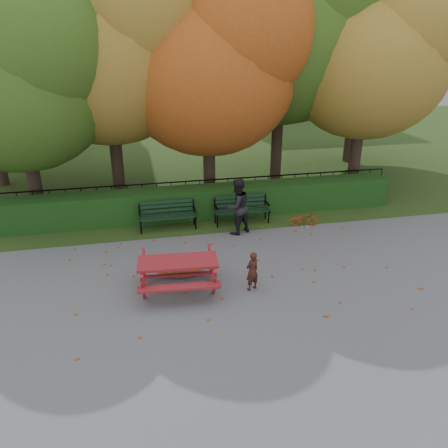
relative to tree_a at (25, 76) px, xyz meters
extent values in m
plane|color=#5F5F63|center=(5.19, -5.58, -4.52)|extent=(90.00, 90.00, 0.00)
plane|color=#253D17|center=(5.19, 8.42, -4.52)|extent=(90.00, 90.00, 0.00)
cube|color=#BBA691|center=(-3.81, 20.42, 2.98)|extent=(10.00, 7.00, 15.00)
cube|color=#BBA691|center=(13.19, 22.42, 1.48)|extent=(9.00, 6.00, 12.00)
cube|color=#0C330C|center=(5.19, -1.08, -4.02)|extent=(13.00, 0.90, 1.00)
cube|color=black|center=(5.19, -0.28, -4.44)|extent=(14.00, 0.04, 0.04)
cube|color=black|center=(5.19, -0.28, -3.52)|extent=(14.00, 0.04, 0.04)
cylinder|color=black|center=(-1.31, -0.28, -4.02)|extent=(0.03, 0.03, 1.00)
cylinder|color=black|center=(2.19, -0.28, -4.02)|extent=(0.03, 0.03, 1.00)
cylinder|color=black|center=(5.19, -0.28, -4.02)|extent=(0.03, 0.03, 1.00)
cylinder|color=black|center=(8.19, -0.28, -4.02)|extent=(0.03, 0.03, 1.00)
cylinder|color=black|center=(11.69, -0.28, -4.02)|extent=(0.03, 0.03, 1.00)
cylinder|color=black|center=(-0.31, 0.22, -3.21)|extent=(0.44, 0.44, 2.62)
ellipsoid|color=#324D18|center=(-0.31, 0.22, -0.40)|extent=(5.60, 5.60, 5.04)
sphere|color=#324D18|center=(0.67, -0.48, 0.86)|extent=(4.20, 4.20, 4.20)
cylinder|color=black|center=(2.39, 1.42, -2.95)|extent=(0.44, 0.44, 3.15)
ellipsoid|color=#85611A|center=(2.39, 1.42, 0.43)|extent=(6.40, 6.40, 5.76)
sphere|color=#85611A|center=(3.51, 0.62, 1.87)|extent=(4.80, 4.80, 4.80)
cylinder|color=black|center=(5.69, 0.62, -3.12)|extent=(0.44, 0.44, 2.80)
ellipsoid|color=maroon|center=(5.69, 0.62, -0.12)|extent=(6.00, 6.00, 5.40)
sphere|color=maroon|center=(6.74, -0.13, 1.23)|extent=(4.50, 4.50, 4.50)
cylinder|color=black|center=(8.69, 1.92, -2.77)|extent=(0.44, 0.44, 3.50)
ellipsoid|color=#324D18|center=(8.69, 1.92, 0.98)|extent=(6.80, 6.80, 6.12)
cylinder|color=black|center=(11.39, 0.42, -3.03)|extent=(0.44, 0.44, 2.97)
ellipsoid|color=#85611A|center=(11.39, 0.42, 0.15)|extent=(5.80, 5.80, 5.22)
sphere|color=#85611A|center=(12.40, -0.30, 1.46)|extent=(4.35, 4.35, 4.35)
cylinder|color=black|center=(13.19, 4.42, -2.95)|extent=(0.44, 0.44, 3.15)
ellipsoid|color=#324D18|center=(13.19, 4.42, 0.43)|extent=(6.00, 6.00, 5.40)
sphere|color=#324D18|center=(14.24, 3.67, 1.78)|extent=(4.50, 4.50, 4.50)
cube|color=black|center=(3.89, -2.16, -4.08)|extent=(1.80, 0.12, 0.04)
cube|color=black|center=(3.89, -1.98, -4.08)|extent=(1.80, 0.12, 0.04)
cube|color=black|center=(3.89, -1.80, -4.08)|extent=(1.80, 0.12, 0.04)
cube|color=black|center=(3.89, -1.71, -3.97)|extent=(1.80, 0.05, 0.10)
cube|color=black|center=(3.89, -1.71, -3.82)|extent=(1.80, 0.05, 0.10)
cube|color=black|center=(3.89, -1.71, -3.69)|extent=(1.80, 0.05, 0.10)
cube|color=black|center=(3.04, -1.98, -4.10)|extent=(0.05, 0.55, 0.06)
cube|color=black|center=(3.04, -1.71, -3.88)|extent=(0.05, 0.05, 0.41)
cylinder|color=black|center=(3.04, -2.16, -4.30)|extent=(0.05, 0.05, 0.44)
cylinder|color=black|center=(3.04, -1.80, -4.30)|extent=(0.05, 0.05, 0.44)
cube|color=black|center=(3.04, -1.96, -3.90)|extent=(0.05, 0.45, 0.04)
cube|color=black|center=(4.74, -1.98, -4.10)|extent=(0.05, 0.55, 0.06)
cube|color=black|center=(4.74, -1.71, -3.88)|extent=(0.05, 0.05, 0.41)
cylinder|color=black|center=(4.74, -2.16, -4.30)|extent=(0.05, 0.05, 0.44)
cylinder|color=black|center=(4.74, -1.80, -4.30)|extent=(0.05, 0.05, 0.44)
cube|color=black|center=(4.74, -1.96, -3.90)|extent=(0.05, 0.45, 0.04)
cube|color=black|center=(6.29, -2.16, -4.08)|extent=(1.80, 0.12, 0.04)
cube|color=black|center=(6.29, -1.98, -4.08)|extent=(1.80, 0.12, 0.04)
cube|color=black|center=(6.29, -1.80, -4.08)|extent=(1.80, 0.12, 0.04)
cube|color=black|center=(6.29, -1.71, -3.97)|extent=(1.80, 0.05, 0.10)
cube|color=black|center=(6.29, -1.71, -3.82)|extent=(1.80, 0.05, 0.10)
cube|color=black|center=(6.29, -1.71, -3.69)|extent=(1.80, 0.05, 0.10)
cube|color=black|center=(5.44, -1.98, -4.10)|extent=(0.05, 0.55, 0.06)
cube|color=black|center=(5.44, -1.71, -3.88)|extent=(0.05, 0.05, 0.41)
cylinder|color=black|center=(5.44, -2.16, -4.30)|extent=(0.05, 0.05, 0.44)
cylinder|color=black|center=(5.44, -1.80, -4.30)|extent=(0.05, 0.05, 0.44)
cube|color=black|center=(5.44, -1.96, -3.90)|extent=(0.05, 0.45, 0.04)
cube|color=black|center=(7.14, -1.98, -4.10)|extent=(0.05, 0.55, 0.06)
cube|color=black|center=(7.14, -1.71, -3.88)|extent=(0.05, 0.05, 0.41)
cylinder|color=black|center=(7.14, -2.16, -4.30)|extent=(0.05, 0.05, 0.44)
cylinder|color=black|center=(7.14, -1.80, -4.30)|extent=(0.05, 0.05, 0.44)
cube|color=black|center=(7.14, -1.96, -3.90)|extent=(0.05, 0.45, 0.04)
cube|color=maroon|center=(3.81, -5.62, -3.75)|extent=(1.93, 0.92, 0.06)
cube|color=maroon|center=(3.76, -6.24, -4.06)|extent=(1.89, 0.40, 0.05)
cube|color=maroon|center=(3.85, -5.00, -4.06)|extent=(1.89, 0.40, 0.05)
cube|color=maroon|center=(2.96, -6.03, -4.10)|extent=(0.10, 0.54, 0.91)
cube|color=maroon|center=(3.03, -5.09, -4.10)|extent=(0.10, 0.54, 0.91)
cube|color=maroon|center=(3.00, -5.56, -3.83)|extent=(0.17, 1.41, 0.06)
cube|color=maroon|center=(4.58, -6.15, -4.10)|extent=(0.10, 0.54, 0.91)
cube|color=maroon|center=(4.65, -5.21, -4.10)|extent=(0.10, 0.54, 0.91)
cube|color=maroon|center=(4.62, -5.68, -3.83)|extent=(0.17, 1.41, 0.06)
cube|color=maroon|center=(3.81, -5.62, -4.10)|extent=(1.67, 0.19, 0.06)
ellipsoid|color=maroon|center=(3.96, -4.74, -4.48)|extent=(1.17, 0.82, 0.08)
imported|color=#3A1912|center=(5.54, -5.94, -4.02)|extent=(0.43, 0.37, 0.99)
imported|color=black|center=(5.95, -2.68, -3.64)|extent=(1.05, 0.96, 1.75)
imported|color=#B52310|center=(8.19, -2.58, -4.29)|extent=(0.92, 0.43, 0.46)
camera|label=1|loc=(3.00, -14.68, 1.14)|focal=35.00mm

